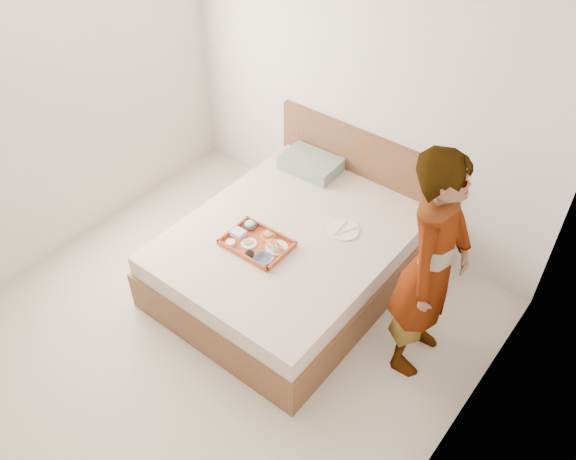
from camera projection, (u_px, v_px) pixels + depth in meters
The scene contains 19 objects.
ground at pixel (199, 351), 4.44m from camera, with size 3.50×4.00×0.01m, color beige.
ceiling at pixel (141, 1), 2.71m from camera, with size 3.50×4.00×0.01m, color white.
wall_back at pixel (361, 89), 4.75m from camera, with size 3.50×0.01×2.60m, color silver.
wall_left at pixel (10, 122), 4.39m from camera, with size 0.01×4.00×2.60m, color silver.
wall_right at pixel (441, 372), 2.77m from camera, with size 0.01×4.00×2.60m, color silver.
bed at pixel (291, 257), 4.81m from camera, with size 1.65×2.00×0.53m, color brown.
headboard at pixel (359, 179), 5.24m from camera, with size 1.65×0.06×0.95m, color brown.
pillow at pixel (311, 164), 5.21m from camera, with size 0.50×0.34×0.12m, color gray.
tray at pixel (257, 243), 4.51m from camera, with size 0.49×0.36×0.04m, color #C25220.
prawn_plate at pixel (277, 248), 4.48m from camera, with size 0.17×0.17×0.01m, color white.
navy_bowl_big at pixel (264, 260), 4.37m from camera, with size 0.14×0.14×0.03m, color #152341.
sauce_dish at pixel (250, 255), 4.41m from camera, with size 0.07×0.07×0.03m, color black.
meat_plate at pixel (249, 243), 4.51m from camera, with size 0.12×0.12×0.01m, color white.
bread_plate at pixel (268, 237), 4.57m from camera, with size 0.12×0.12×0.01m, color orange.
salad_bowl at pixel (250, 226), 4.65m from camera, with size 0.11×0.11×0.03m, color #152341.
plastic_tub at pixel (238, 233), 4.57m from camera, with size 0.10×0.09×0.04m, color silver.
cheese_round at pixel (231, 243), 4.51m from camera, with size 0.07×0.07×0.03m, color white.
dinner_plate at pixel (343, 230), 4.64m from camera, with size 0.25×0.25×0.01m, color white.
person at pixel (432, 267), 3.85m from camera, with size 0.65×0.43×1.78m, color beige.
Camera 1 is at (2.21, -1.71, 3.63)m, focal length 37.39 mm.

